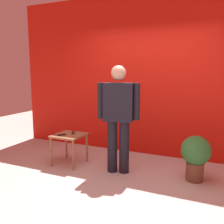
{
  "coord_description": "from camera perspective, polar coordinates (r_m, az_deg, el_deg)",
  "views": [
    {
      "loc": [
        1.37,
        -3.12,
        1.63
      ],
      "look_at": [
        -0.29,
        0.55,
        0.97
      ],
      "focal_mm": 40.17,
      "sensor_mm": 36.0,
      "label": 1
    }
  ],
  "objects": [
    {
      "name": "potted_plant",
      "position": [
        3.98,
        18.5,
        -9.12
      ],
      "size": [
        0.44,
        0.44,
        0.69
      ],
      "color": "brown",
      "rests_on": "ground_plane"
    },
    {
      "name": "ground_plane",
      "position": [
        3.77,
        0.57,
        -16.32
      ],
      "size": [
        12.0,
        12.0,
        0.0
      ],
      "primitive_type": "plane",
      "color": "#B7B2A8"
    },
    {
      "name": "standing_person",
      "position": [
        3.96,
        1.46,
        -0.41
      ],
      "size": [
        0.68,
        0.33,
        1.72
      ],
      "color": "black",
      "rests_on": "ground_plane"
    },
    {
      "name": "tv_remote",
      "position": [
        4.53,
        -8.85,
        -4.66
      ],
      "size": [
        0.13,
        0.17,
        0.02
      ],
      "primitive_type": "cube",
      "rotation": [
        0.0,
        0.0,
        0.55
      ],
      "color": "black",
      "rests_on": "side_table"
    },
    {
      "name": "side_table",
      "position": [
        4.49,
        -9.71,
        -6.07
      ],
      "size": [
        0.51,
        0.51,
        0.54
      ],
      "color": "olive",
      "rests_on": "ground_plane"
    },
    {
      "name": "cell_phone",
      "position": [
        4.44,
        -11.32,
        -5.11
      ],
      "size": [
        0.14,
        0.16,
        0.01
      ],
      "primitive_type": "cube",
      "rotation": [
        0.0,
        0.0,
        -0.58
      ],
      "color": "black",
      "rests_on": "side_table"
    },
    {
      "name": "back_wall_red",
      "position": [
        4.93,
        8.27,
        8.23
      ],
      "size": [
        5.75,
        0.12,
        3.1
      ],
      "primitive_type": "cube",
      "color": "red",
      "rests_on": "ground_plane"
    }
  ]
}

